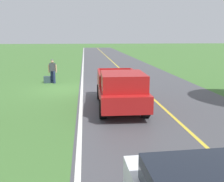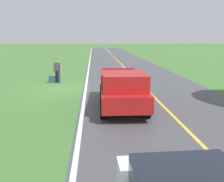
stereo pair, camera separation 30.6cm
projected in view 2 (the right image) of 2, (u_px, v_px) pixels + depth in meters
The scene contains 7 objects.
ground_plane at pixel (67, 89), 16.31m from camera, with size 200.00×200.00×0.00m, color #427033.
road_surface at pixel (145, 88), 16.67m from camera, with size 8.20×120.00×0.00m, color #47474C.
lane_edge_line at pixel (86, 88), 16.39m from camera, with size 0.16×117.60×0.00m, color silver.
lane_centre_line at pixel (145, 87), 16.67m from camera, with size 0.14×117.60×0.00m, color gold.
hitchhiker_walking at pixel (58, 69), 18.27m from camera, with size 0.62×0.53×1.75m.
suitcase_carried at pixel (52, 79), 18.35m from camera, with size 0.20×0.46×0.52m, color #384C56.
pickup_truck_passing at pixel (122, 88), 11.69m from camera, with size 2.20×5.45×1.82m.
Camera 2 is at (-1.77, 16.13, 3.36)m, focal length 40.06 mm.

